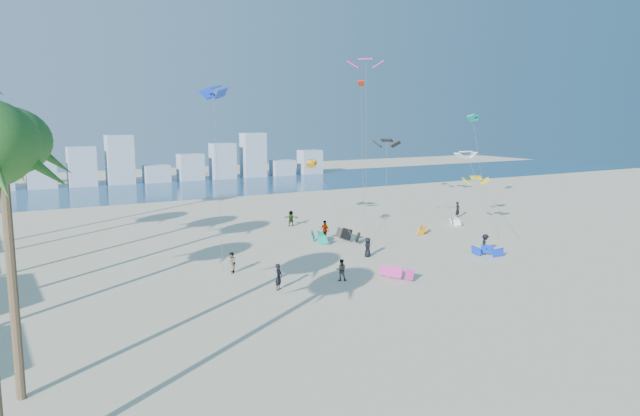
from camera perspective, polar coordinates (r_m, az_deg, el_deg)
ground at (r=34.36m, az=9.18°, el=-11.38°), size 220.00×220.00×0.00m
ocean at (r=99.76m, az=-17.82°, el=1.55°), size 220.00×220.00×0.00m
kitesurfer_near at (r=41.40m, az=-3.91°, el=-6.48°), size 0.78×0.76×1.81m
kitesurfer_mid at (r=43.60m, az=2.00°, el=-5.84°), size 0.96×0.91×1.58m
kitesurfers_far at (r=56.71m, az=3.98°, el=-2.35°), size 32.75×21.45×1.87m
grounded_kites at (r=55.34m, az=6.28°, el=-3.09°), size 20.99×17.47×1.10m
flying_kites at (r=60.88m, az=5.40°, el=9.34°), size 38.34×20.45×18.07m
distant_skyline at (r=109.00m, az=-19.62°, el=3.67°), size 85.00×3.00×8.40m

